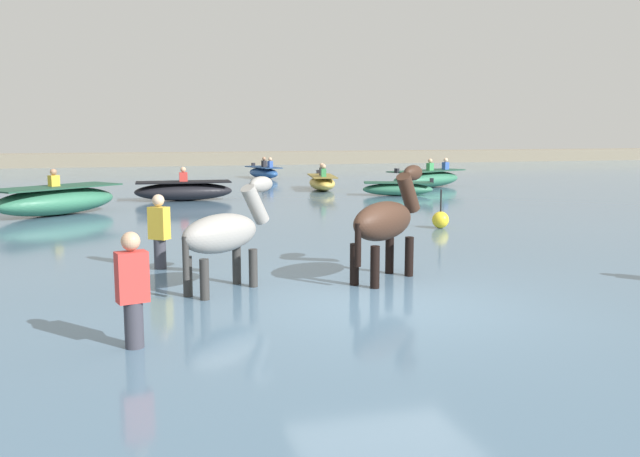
% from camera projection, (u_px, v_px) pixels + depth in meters
% --- Properties ---
extents(ground_plane, '(120.00, 120.00, 0.00)m').
position_uv_depth(ground_plane, '(392.00, 331.00, 9.09)').
color(ground_plane, gray).
extents(water_surface, '(90.00, 90.00, 0.38)m').
position_uv_depth(water_surface, '(259.00, 222.00, 18.60)').
color(water_surface, slate).
rests_on(water_surface, ground).
extents(horse_lead_dark_bay, '(1.73, 1.49, 2.12)m').
position_uv_depth(horse_lead_dark_bay, '(386.00, 224.00, 10.40)').
color(horse_lead_dark_bay, '#382319').
rests_on(horse_lead_dark_bay, ground).
extents(horse_trailing_grey, '(1.64, 1.37, 1.99)m').
position_uv_depth(horse_trailing_grey, '(225.00, 236.00, 9.68)').
color(horse_trailing_grey, gray).
rests_on(horse_trailing_grey, ground).
extents(boat_distant_west, '(1.52, 2.67, 1.04)m').
position_uv_depth(boat_distant_west, '(264.00, 172.00, 32.64)').
color(boat_distant_west, '#28518E').
rests_on(boat_distant_west, water_surface).
extents(boat_near_port, '(3.20, 1.17, 1.11)m').
position_uv_depth(boat_near_port, '(184.00, 191.00, 22.32)').
color(boat_near_port, black).
rests_on(boat_near_port, water_surface).
extents(boat_near_starboard, '(1.36, 2.81, 1.04)m').
position_uv_depth(boat_near_starboard, '(322.00, 182.00, 26.30)').
color(boat_near_starboard, gold).
rests_on(boat_near_starboard, water_surface).
extents(boat_mid_outer, '(3.88, 2.68, 1.18)m').
position_uv_depth(boat_mid_outer, '(427.00, 179.00, 27.47)').
color(boat_mid_outer, '#337556').
rests_on(boat_mid_outer, water_surface).
extents(boat_distant_east, '(3.65, 3.35, 1.26)m').
position_uv_depth(boat_distant_east, '(56.00, 201.00, 18.53)').
color(boat_distant_east, '#337556').
rests_on(boat_distant_east, water_surface).
extents(boat_far_inshore, '(2.61, 1.50, 0.63)m').
position_uv_depth(boat_far_inshore, '(398.00, 189.00, 24.01)').
color(boat_far_inshore, '#337556').
rests_on(boat_far_inshore, water_surface).
extents(person_wading_close, '(0.37, 0.36, 1.63)m').
position_uv_depth(person_wading_close, '(160.00, 240.00, 11.28)').
color(person_wading_close, '#383842').
rests_on(person_wading_close, ground).
extents(person_spectator_far, '(0.36, 0.28, 1.63)m').
position_uv_depth(person_spectator_far, '(133.00, 303.00, 7.15)').
color(person_spectator_far, '#383842').
rests_on(person_spectator_far, ground).
extents(channel_buoy, '(0.40, 0.40, 0.92)m').
position_uv_depth(channel_buoy, '(440.00, 220.00, 16.00)').
color(channel_buoy, yellow).
rests_on(channel_buoy, water_surface).
extents(far_shoreline, '(80.00, 2.40, 1.23)m').
position_uv_depth(far_shoreline, '(184.00, 162.00, 45.06)').
color(far_shoreline, gray).
rests_on(far_shoreline, ground).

